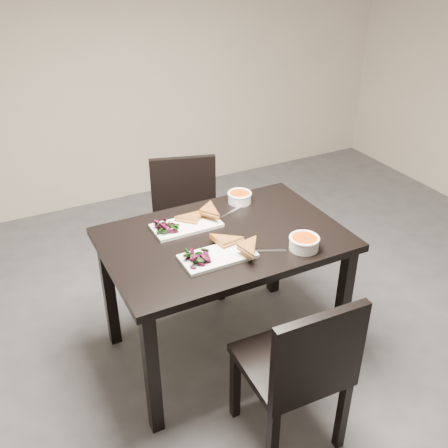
% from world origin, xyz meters
% --- Properties ---
extents(ground, '(5.00, 5.00, 0.00)m').
position_xyz_m(ground, '(0.00, 0.00, 0.00)').
color(ground, '#47474C').
rests_on(ground, ground).
extents(room_shell, '(5.02, 5.02, 2.81)m').
position_xyz_m(room_shell, '(0.00, 0.00, 1.83)').
color(room_shell, beige).
rests_on(room_shell, ground).
extents(table, '(1.20, 0.80, 0.75)m').
position_xyz_m(table, '(-0.17, 0.38, 0.65)').
color(table, black).
rests_on(table, ground).
extents(chair_near, '(0.44, 0.44, 0.85)m').
position_xyz_m(chair_near, '(-0.17, -0.33, 0.48)').
color(chair_near, black).
rests_on(chair_near, ground).
extents(chair_far, '(0.52, 0.52, 0.85)m').
position_xyz_m(chair_far, '(-0.08, 1.09, 0.48)').
color(chair_far, black).
rests_on(chair_far, ground).
extents(plate_near, '(0.35, 0.18, 0.02)m').
position_xyz_m(plate_near, '(-0.29, 0.21, 0.76)').
color(plate_near, white).
rests_on(plate_near, table).
extents(sandwich_near, '(0.19, 0.15, 0.06)m').
position_xyz_m(sandwich_near, '(-0.23, 0.23, 0.80)').
color(sandwich_near, '#A75D23').
rests_on(sandwich_near, plate_near).
extents(salad_near, '(0.11, 0.10, 0.05)m').
position_xyz_m(salad_near, '(-0.39, 0.21, 0.79)').
color(salad_near, black).
rests_on(salad_near, plate_near).
extents(soup_bowl_near, '(0.15, 0.15, 0.07)m').
position_xyz_m(soup_bowl_near, '(0.12, 0.10, 0.79)').
color(soup_bowl_near, white).
rests_on(soup_bowl_near, table).
extents(cutlery_near, '(0.17, 0.09, 0.00)m').
position_xyz_m(cutlery_near, '(-0.05, 0.16, 0.75)').
color(cutlery_near, silver).
rests_on(cutlery_near, table).
extents(plate_far, '(0.35, 0.18, 0.02)m').
position_xyz_m(plate_far, '(-0.31, 0.55, 0.76)').
color(plate_far, white).
rests_on(plate_far, table).
extents(sandwich_far, '(0.22, 0.22, 0.06)m').
position_xyz_m(sandwich_far, '(-0.24, 0.53, 0.80)').
color(sandwich_far, '#A75D23').
rests_on(sandwich_far, plate_far).
extents(salad_far, '(0.11, 0.10, 0.05)m').
position_xyz_m(salad_far, '(-0.41, 0.55, 0.79)').
color(salad_far, black).
rests_on(salad_far, plate_far).
extents(soup_bowl_far, '(0.14, 0.14, 0.06)m').
position_xyz_m(soup_bowl_far, '(0.07, 0.67, 0.78)').
color(soup_bowl_far, white).
rests_on(soup_bowl_far, table).
extents(cutlery_far, '(0.17, 0.08, 0.00)m').
position_xyz_m(cutlery_far, '(-0.02, 0.59, 0.75)').
color(cutlery_far, silver).
rests_on(cutlery_far, table).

